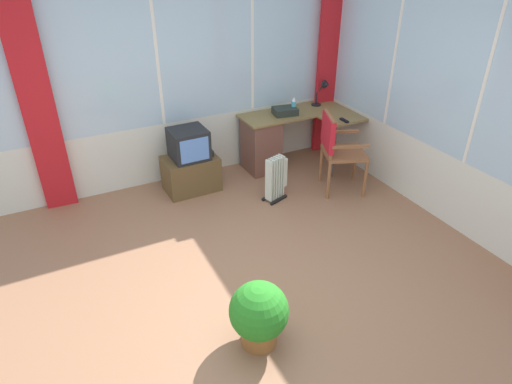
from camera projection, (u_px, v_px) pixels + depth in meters
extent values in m
cube|color=#96684A|center=(252.00, 296.00, 3.97)|extent=(5.80, 5.78, 0.06)
cube|color=silver|center=(167.00, 151.00, 5.62)|extent=(4.80, 0.06, 0.76)
cube|color=silver|center=(155.00, 46.00, 4.97)|extent=(4.70, 0.06, 1.84)
cube|color=white|center=(39.00, 57.00, 4.50)|extent=(0.04, 0.07, 1.84)
cube|color=white|center=(155.00, 46.00, 4.97)|extent=(0.04, 0.07, 1.84)
cube|color=white|center=(251.00, 36.00, 5.43)|extent=(0.04, 0.07, 1.84)
cube|color=silver|center=(457.00, 194.00, 4.70)|extent=(0.06, 4.78, 0.76)
cube|color=silver|center=(490.00, 71.00, 4.05)|extent=(0.06, 4.68, 1.84)
cube|color=white|center=(490.00, 71.00, 4.05)|extent=(0.07, 0.04, 1.84)
cube|color=white|center=(398.00, 46.00, 4.97)|extent=(0.07, 0.04, 1.84)
cube|color=red|center=(35.00, 94.00, 4.56)|extent=(0.34, 0.09, 2.67)
cube|color=red|center=(330.00, 56.00, 5.93)|extent=(0.34, 0.09, 2.67)
cube|color=olive|center=(294.00, 113.00, 5.86)|extent=(1.43, 0.52, 0.02)
cube|color=olive|center=(343.00, 118.00, 5.69)|extent=(0.52, 0.39, 0.02)
cube|color=brown|center=(261.00, 145.00, 5.86)|extent=(0.40, 0.48, 0.69)
cylinder|color=#4C4C51|center=(333.00, 152.00, 5.67)|extent=(0.04, 0.04, 0.70)
cylinder|color=#4C4C51|center=(241.00, 142.00, 5.95)|extent=(0.04, 0.04, 0.70)
cylinder|color=black|center=(316.00, 105.00, 6.08)|extent=(0.13, 0.13, 0.02)
cylinder|color=black|center=(316.00, 98.00, 6.04)|extent=(0.02, 0.02, 0.16)
cylinder|color=black|center=(322.00, 87.00, 5.95)|extent=(0.03, 0.10, 0.15)
cone|color=black|center=(327.00, 85.00, 5.92)|extent=(0.12, 0.12, 0.12)
cube|color=black|center=(344.00, 120.00, 5.57)|extent=(0.05, 0.15, 0.02)
cylinder|color=#4CB5CC|center=(294.00, 107.00, 5.78)|extent=(0.06, 0.06, 0.16)
cone|color=white|center=(294.00, 99.00, 5.73)|extent=(0.06, 0.06, 0.06)
cube|color=#252D27|center=(285.00, 111.00, 5.76)|extent=(0.34, 0.28, 0.09)
cylinder|color=#915B37|center=(365.00, 180.00, 5.28)|extent=(0.04, 0.04, 0.47)
cylinder|color=#915B37|center=(355.00, 163.00, 5.65)|extent=(0.04, 0.04, 0.47)
cylinder|color=#915B37|center=(329.00, 181.00, 5.25)|extent=(0.04, 0.04, 0.47)
cylinder|color=#915B37|center=(321.00, 164.00, 5.62)|extent=(0.04, 0.04, 0.47)
cube|color=#915B37|center=(344.00, 153.00, 5.32)|extent=(0.63, 0.63, 0.04)
cube|color=#915B37|center=(328.00, 134.00, 5.18)|extent=(0.20, 0.41, 0.46)
cube|color=red|center=(328.00, 132.00, 5.17)|extent=(0.23, 0.45, 0.39)
cube|color=#915B37|center=(351.00, 147.00, 5.04)|extent=(0.42, 0.20, 0.03)
cube|color=#915B37|center=(341.00, 132.00, 5.42)|extent=(0.42, 0.20, 0.03)
cube|color=brown|center=(191.00, 174.00, 5.45)|extent=(0.65, 0.45, 0.43)
cube|color=black|center=(189.00, 144.00, 5.25)|extent=(0.43, 0.41, 0.36)
cube|color=#5D8DDE|center=(195.00, 150.00, 5.09)|extent=(0.34, 0.02, 0.28)
cube|color=#262628|center=(201.00, 153.00, 5.38)|extent=(0.26, 0.23, 0.07)
cube|color=silver|center=(269.00, 181.00, 5.13)|extent=(0.05, 0.10, 0.52)
cube|color=silver|center=(271.00, 180.00, 5.16)|extent=(0.05, 0.10, 0.52)
cube|color=silver|center=(274.00, 178.00, 5.19)|extent=(0.05, 0.10, 0.52)
cube|color=silver|center=(276.00, 177.00, 5.21)|extent=(0.05, 0.10, 0.52)
cube|color=silver|center=(279.00, 176.00, 5.24)|extent=(0.05, 0.10, 0.52)
cube|color=silver|center=(281.00, 175.00, 5.26)|extent=(0.05, 0.10, 0.52)
cube|color=black|center=(279.00, 200.00, 5.30)|extent=(0.27, 0.12, 0.03)
cube|color=black|center=(270.00, 196.00, 5.38)|extent=(0.27, 0.12, 0.03)
cube|color=silver|center=(283.00, 172.00, 5.28)|extent=(0.08, 0.10, 0.36)
cylinder|color=#985F2E|center=(259.00, 334.00, 3.45)|extent=(0.28, 0.28, 0.16)
sphere|color=#298324|center=(259.00, 311.00, 3.32)|extent=(0.45, 0.45, 0.45)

